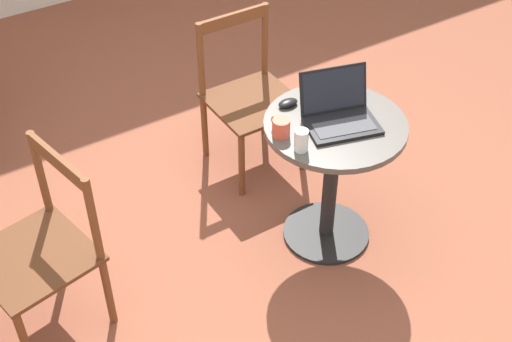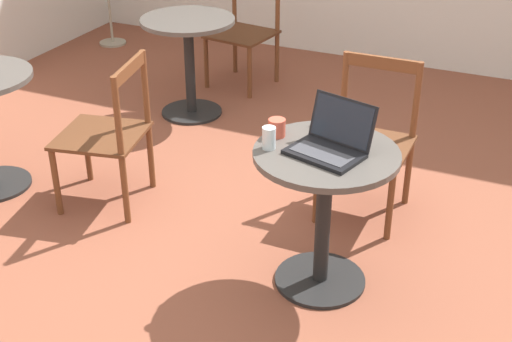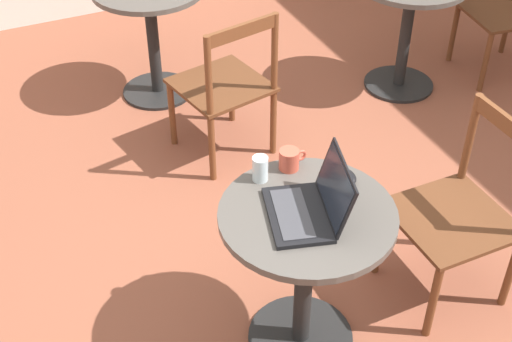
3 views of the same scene
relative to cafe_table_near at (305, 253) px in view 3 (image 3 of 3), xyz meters
name	(u,v)px [view 3 (image 3 of 3)]	position (x,y,z in m)	size (l,w,h in m)	color
ground_plane	(279,300)	(0.01, 0.23, -0.51)	(16.00, 16.00, 0.00)	brown
cafe_table_near	(305,253)	(0.00, 0.00, 0.00)	(0.66, 0.66, 0.72)	black
cafe_table_mid	(409,13)	(1.53, 1.56, 0.00)	(0.66, 0.66, 0.72)	black
cafe_table_far	(151,19)	(0.08, 2.14, 0.00)	(0.66, 0.66, 0.72)	black
chair_near_right	(461,213)	(0.75, 0.00, -0.08)	(0.46, 0.46, 0.87)	brown
chair_mid_right	(511,10)	(2.25, 1.45, -0.08)	(0.52, 0.52, 0.87)	brown
chair_far_front	(226,87)	(0.24, 1.36, -0.08)	(0.54, 0.54, 0.87)	brown
laptop	(310,206)	(0.00, -0.02, 0.26)	(0.35, 0.38, 0.22)	black
mouse	(347,176)	(0.23, 0.11, 0.22)	(0.06, 0.10, 0.03)	black
mug	(290,159)	(0.06, 0.26, 0.25)	(0.12, 0.08, 0.08)	#C64C38
drinking_glass	(260,169)	(-0.08, 0.25, 0.26)	(0.06, 0.06, 0.10)	silver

